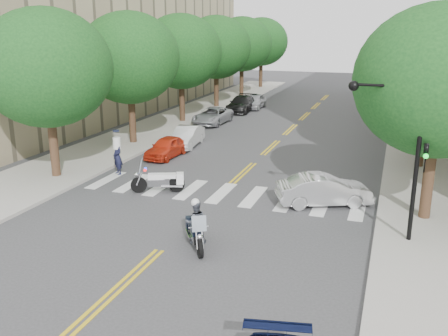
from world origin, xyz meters
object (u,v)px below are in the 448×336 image
at_px(motorcycle_police, 195,225).
at_px(officer_standing, 118,157).
at_px(convertible, 324,190).
at_px(motorcycle_parked, 162,181).

xyz_separation_m(motorcycle_police, officer_standing, (-7.22, 6.90, 0.14)).
bearing_deg(officer_standing, motorcycle_police, -7.86).
xyz_separation_m(officer_standing, convertible, (10.86, -1.11, -0.28)).
xyz_separation_m(motorcycle_police, motorcycle_parked, (-3.74, 5.04, -0.25)).
relative_size(motorcycle_police, convertible, 0.50).
bearing_deg(motorcycle_parked, convertible, -107.27).
relative_size(motorcycle_parked, convertible, 0.59).
bearing_deg(officer_standing, motorcycle_parked, 7.74).
bearing_deg(officer_standing, convertible, 30.02).
distance_m(motorcycle_parked, officer_standing, 3.96).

